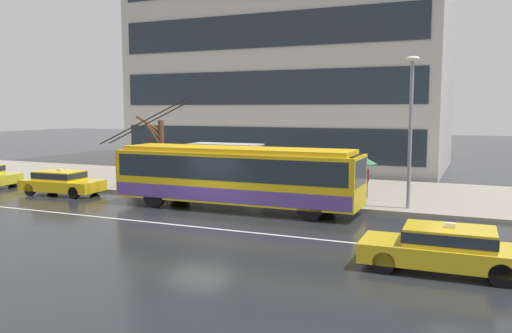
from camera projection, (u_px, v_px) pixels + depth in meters
name	position (u px, v px, depth m)	size (l,w,h in m)	color
ground_plane	(198.00, 220.00, 21.40)	(160.00, 160.00, 0.00)	#232629
sidewalk_slab	(279.00, 187.00, 29.85)	(80.00, 10.00, 0.14)	gray
lane_centre_line	(183.00, 225.00, 20.31)	(72.00, 0.14, 0.01)	silver
trolleybus	(236.00, 175.00, 23.49)	(12.93, 2.66, 5.02)	yellow
taxi_queued_behind_bus	(61.00, 181.00, 27.61)	(4.39, 2.08, 1.39)	yellow
taxi_oncoming_far	(445.00, 247.00, 14.45)	(4.46, 1.89, 1.39)	gold
bus_shelter	(227.00, 156.00, 28.05)	(3.84, 1.60, 2.54)	gray
pedestrian_at_shelter	(367.00, 167.00, 25.60)	(1.11, 1.11, 1.96)	#4D463E
pedestrian_approaching_curb	(298.00, 167.00, 25.20)	(1.14, 1.14, 1.99)	#2B334E
street_lamp	(411.00, 119.00, 22.68)	(0.60, 0.32, 6.64)	gray
street_tree_bare	(159.00, 149.00, 28.87)	(1.26, 1.08, 4.06)	brown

